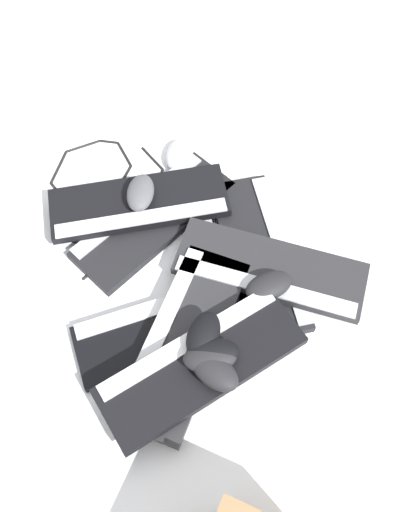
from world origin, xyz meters
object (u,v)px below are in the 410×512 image
keyboard_0 (173,327)px  mouse_2 (210,357)px  mouse_0 (203,335)px  mouse_1 (269,286)px  keyboard_5 (200,364)px  keyboard_1 (259,253)px  mouse_6 (215,371)px  keyboard_2 (153,219)px  keyboard_6 (270,270)px  mouse_5 (178,154)px  keyboard_4 (139,204)px  mouse_3 (212,353)px  keyboard_3 (184,339)px  mouse_4 (140,193)px

keyboard_0 → mouse_2: bearing=38.4°
mouse_0 → mouse_1: 0.20m
keyboard_0 → keyboard_5: size_ratio=1.03×
keyboard_1 → mouse_6: (0.33, -0.11, 0.10)m
keyboard_2 → keyboard_6: size_ratio=0.91×
keyboard_5 → mouse_0: size_ratio=4.10×
keyboard_0 → mouse_5: 0.50m
keyboard_0 → keyboard_1: size_ratio=1.01×
keyboard_4 → mouse_6: mouse_6 is taller
keyboard_1 → mouse_5: bearing=-145.9°
keyboard_1 → mouse_3: bearing=-21.7°
keyboard_1 → mouse_2: mouse_2 is taller
keyboard_3 → mouse_6: mouse_6 is taller
keyboard_2 → mouse_4: bearing=-139.3°
mouse_6 → keyboard_4: bearing=-29.0°
keyboard_0 → keyboard_4: size_ratio=1.01×
keyboard_4 → mouse_0: bearing=23.3°
mouse_4 → mouse_2: bearing=26.3°
keyboard_2 → keyboard_5: (0.40, 0.12, 0.06)m
mouse_4 → mouse_6: (0.46, 0.18, 0.03)m
keyboard_2 → mouse_1: bearing=50.9°
mouse_4 → keyboard_0: bearing=19.6°
keyboard_1 → keyboard_2: size_ratio=1.10×
mouse_0 → mouse_3: size_ratio=1.00×
mouse_3 → mouse_5: mouse_3 is taller
keyboard_4 → keyboard_0: bearing=16.1°
keyboard_4 → keyboard_6: same height
keyboard_6 → mouse_1: size_ratio=4.22×
keyboard_3 → mouse_0: bearing=67.1°
keyboard_2 → keyboard_4: bearing=-126.4°
mouse_3 → mouse_2: bearing=-123.2°
keyboard_6 → mouse_2: (0.24, -0.14, 0.07)m
keyboard_5 → mouse_4: bearing=-160.9°
keyboard_4 → keyboard_3: bearing=18.4°
keyboard_2 → mouse_0: 0.39m
keyboard_5 → keyboard_0: bearing=-149.2°
keyboard_1 → keyboard_4: (-0.12, -0.30, 0.03)m
mouse_5 → keyboard_5: bearing=-164.2°
keyboard_6 → keyboard_0: bearing=-59.4°
keyboard_4 → mouse_6: (0.45, 0.18, 0.07)m
mouse_0 → keyboard_2: bearing=-141.7°
keyboard_4 → mouse_4: mouse_4 is taller
keyboard_5 → keyboard_3: bearing=-151.6°
keyboard_3 → mouse_2: (0.07, 0.06, 0.07)m
keyboard_5 → mouse_1: bearing=140.1°
keyboard_3 → mouse_6: size_ratio=4.22×
keyboard_3 → mouse_0: size_ratio=4.22×
mouse_2 → mouse_6: (0.03, 0.01, 0.00)m
mouse_1 → mouse_5: size_ratio=1.00×
keyboard_4 → mouse_1: (0.25, 0.31, 0.04)m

